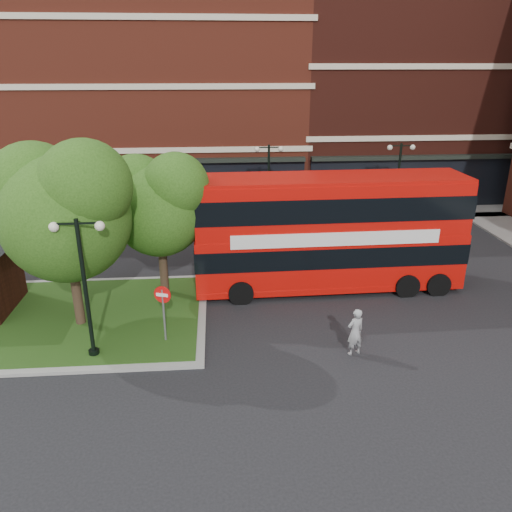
{
  "coord_description": "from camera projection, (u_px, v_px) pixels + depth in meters",
  "views": [
    {
      "loc": [
        -1.1,
        -14.99,
        9.52
      ],
      "look_at": [
        0.43,
        4.27,
        2.0
      ],
      "focal_mm": 35.0,
      "sensor_mm": 36.0,
      "label": 1
    }
  ],
  "objects": [
    {
      "name": "ground",
      "position": [
        253.0,
        354.0,
        17.46
      ],
      "size": [
        120.0,
        120.0,
        0.0
      ],
      "primitive_type": "plane",
      "color": "black",
      "rests_on": "ground"
    },
    {
      "name": "pavement_far",
      "position": [
        235.0,
        217.0,
        32.77
      ],
      "size": [
        44.0,
        3.0,
        0.12
      ],
      "primitive_type": "cube",
      "color": "slate",
      "rests_on": "ground"
    },
    {
      "name": "terrace_far_left",
      "position": [
        121.0,
        99.0,
        36.63
      ],
      "size": [
        26.0,
        12.0,
        14.0
      ],
      "primitive_type": "cube",
      "color": "maroon",
      "rests_on": "ground"
    },
    {
      "name": "terrace_far_right",
      "position": [
        413.0,
        84.0,
        37.89
      ],
      "size": [
        18.0,
        12.0,
        16.0
      ],
      "primitive_type": "cube",
      "color": "#471911",
      "rests_on": "ground"
    },
    {
      "name": "traffic_island",
      "position": [
        46.0,
        319.0,
        19.64
      ],
      "size": [
        12.6,
        7.6,
        0.15
      ],
      "color": "gray",
      "rests_on": "ground"
    },
    {
      "name": "tree_island_west",
      "position": [
        62.0,
        206.0,
        17.63
      ],
      "size": [
        5.4,
        4.71,
        7.21
      ],
      "color": "#2D2116",
      "rests_on": "ground"
    },
    {
      "name": "tree_island_east",
      "position": [
        157.0,
        201.0,
        20.37
      ],
      "size": [
        4.46,
        3.9,
        6.29
      ],
      "color": "#2D2116",
      "rests_on": "ground"
    },
    {
      "name": "lamp_island",
      "position": [
        85.0,
        283.0,
        16.22
      ],
      "size": [
        1.72,
        0.36,
        5.0
      ],
      "color": "black",
      "rests_on": "ground"
    },
    {
      "name": "lamp_far_left",
      "position": [
        269.0,
        181.0,
        30.06
      ],
      "size": [
        1.72,
        0.36,
        5.0
      ],
      "color": "black",
      "rests_on": "ground"
    },
    {
      "name": "lamp_far_right",
      "position": [
        398.0,
        179.0,
        30.64
      ],
      "size": [
        1.72,
        0.36,
        5.0
      ],
      "color": "black",
      "rests_on": "ground"
    },
    {
      "name": "bus",
      "position": [
        329.0,
        225.0,
        21.62
      ],
      "size": [
        11.7,
        2.91,
        4.45
      ],
      "rotation": [
        0.0,
        0.0,
        0.02
      ],
      "color": "#BD0C07",
      "rests_on": "ground"
    },
    {
      "name": "woman",
      "position": [
        355.0,
        332.0,
        17.15
      ],
      "size": [
        0.74,
        0.61,
        1.74
      ],
      "primitive_type": "imported",
      "rotation": [
        0.0,
        0.0,
        3.49
      ],
      "color": "gray",
      "rests_on": "ground"
    },
    {
      "name": "car_silver",
      "position": [
        237.0,
        210.0,
        32.1
      ],
      "size": [
        4.06,
        2.08,
        1.32
      ],
      "primitive_type": "imported",
      "rotation": [
        0.0,
        0.0,
        1.71
      ],
      "color": "#A4A8AB",
      "rests_on": "ground"
    },
    {
      "name": "car_white",
      "position": [
        335.0,
        213.0,
        31.13
      ],
      "size": [
        4.55,
        1.92,
        1.46
      ],
      "primitive_type": "imported",
      "rotation": [
        0.0,
        0.0,
        1.66
      ],
      "color": "silver",
      "rests_on": "ground"
    },
    {
      "name": "no_entry_sign",
      "position": [
        163.0,
        303.0,
        17.53
      ],
      "size": [
        0.61,
        0.25,
        2.27
      ],
      "rotation": [
        0.0,
        0.0,
        -0.34
      ],
      "color": "slate",
      "rests_on": "ground"
    }
  ]
}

